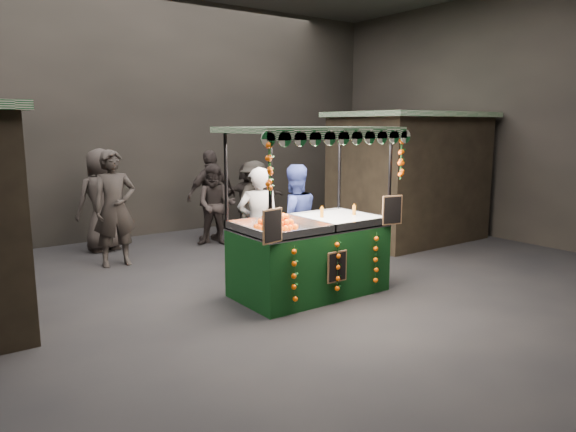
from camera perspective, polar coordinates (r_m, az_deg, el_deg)
ground at (r=7.51m, az=-1.69°, el=-8.48°), size 12.00×12.00×0.00m
market_hall at (r=7.20m, az=-1.84°, el=17.99°), size 12.10×10.10×5.05m
neighbour_stall_right at (r=11.24m, az=12.81°, el=4.22°), size 3.00×2.20×2.60m
juice_stall at (r=7.39m, az=2.52°, el=-2.98°), size 2.40×1.41×2.32m
vendor_grey at (r=7.97m, az=-3.16°, el=-0.96°), size 0.75×0.64×1.74m
vendor_blue at (r=8.30m, az=0.63°, el=-0.47°), size 0.98×0.85×1.75m
shopper_0 at (r=9.30m, az=-18.12°, el=0.78°), size 0.74×0.51×1.95m
shopper_1 at (r=10.46m, az=-7.73°, el=1.15°), size 0.98×0.92×1.59m
shopper_2 at (r=10.80m, az=-8.18°, el=2.12°), size 1.11×0.50×1.86m
shopper_3 at (r=10.82m, az=-3.59°, el=1.62°), size 1.22×1.03×1.63m
shopper_4 at (r=10.51m, az=-19.33°, el=1.64°), size 1.00×0.71×1.93m
shopper_5 at (r=11.70m, az=-4.21°, el=2.06°), size 1.35×1.36×1.57m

